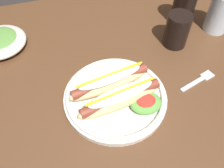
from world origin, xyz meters
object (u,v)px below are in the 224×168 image
Objects in this scene: water_cup at (220,13)px; extra_cup at (184,6)px; fork at (200,80)px; soda_cup at (177,30)px; side_bowl at (0,41)px; hot_dog_plate at (117,94)px.

extra_cup is at bearing 143.02° from water_cup.
fork is at bearing -130.57° from water_cup.
side_bowl is at bearing 165.03° from soda_cup.
extra_cup is (0.32, 0.26, 0.04)m from hot_dog_plate.
fork is 0.18m from soda_cup.
hot_dog_plate reaches higher than fork.
extra_cup reaches higher than soda_cup.
water_cup is 0.72m from side_bowl.
soda_cup is at bearing -14.97° from side_bowl.
soda_cup is 0.17m from water_cup.
hot_dog_plate is 0.42m from extra_cup.
water_cup and extra_cup have the same top height.
hot_dog_plate is at bearing -155.56° from water_cup.
extra_cup reaches higher than hot_dog_plate.
fork is 0.26m from water_cup.
extra_cup reaches higher than side_bowl.
extra_cup is 0.62m from side_bowl.
hot_dog_plate is 0.30m from soda_cup.
soda_cup is 0.56m from side_bowl.
soda_cup is at bearing -170.44° from water_cup.
water_cup is (0.42, 0.19, 0.04)m from hot_dog_plate.
side_bowl is (-0.54, 0.31, 0.02)m from fork.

